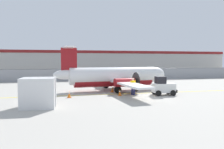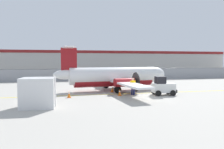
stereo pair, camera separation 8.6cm
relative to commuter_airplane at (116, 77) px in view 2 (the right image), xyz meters
name	(u,v)px [view 2 (the right image)]	position (x,y,z in m)	size (l,w,h in m)	color
ground_plane	(131,94)	(1.01, -2.77, -1.60)	(140.00, 140.00, 0.01)	#ADA89E
perimeter_fence	(104,74)	(1.01, 13.23, -0.49)	(98.00, 0.10, 2.10)	gray
parking_lot_strip	(95,76)	(1.01, 24.73, -1.54)	(98.00, 17.00, 0.12)	#38383A
background_building	(87,61)	(1.01, 43.22, 1.66)	(91.00, 8.10, 6.50)	beige
commuter_airplane	(116,77)	(0.00, 0.00, 0.00)	(13.48, 16.08, 4.92)	white
baggage_tug	(163,87)	(3.82, -4.45, -0.75)	(2.40, 1.53, 1.88)	silver
ground_crew_worker	(133,86)	(0.91, -3.70, -0.65)	(0.52, 0.46, 1.70)	#191E4C
cargo_container	(38,93)	(-7.75, -7.83, -0.50)	(2.50, 2.12, 2.20)	silver
traffic_cone_near_left	(138,84)	(3.74, 2.95, -1.29)	(0.36, 0.36, 0.64)	orange
traffic_cone_near_right	(112,89)	(-0.71, -1.29, -1.29)	(0.36, 0.36, 0.64)	orange
traffic_cone_far_left	(69,94)	(-5.44, -3.95, -1.29)	(0.36, 0.36, 0.64)	orange
traffic_cone_far_right	(120,92)	(-0.49, -3.76, -1.29)	(0.36, 0.36, 0.64)	orange
parked_car_0	(31,73)	(-12.41, 21.96, -0.71)	(4.20, 2.01, 1.58)	#B28C19
parked_car_1	(52,73)	(-8.41, 22.66, -0.71)	(4.28, 2.17, 1.58)	#19662D
parked_car_2	(77,74)	(-3.31, 19.34, -0.71)	(4.39, 2.43, 1.58)	navy
parked_car_3	(94,73)	(0.28, 21.31, -0.71)	(4.40, 2.45, 1.58)	red
parked_car_4	(116,72)	(5.25, 22.25, -0.71)	(4.28, 2.16, 1.58)	navy
parked_car_5	(127,71)	(10.12, 30.13, -0.71)	(4.37, 2.40, 1.58)	black
parked_car_6	(164,72)	(16.49, 21.77, -0.71)	(4.29, 2.19, 1.58)	slate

